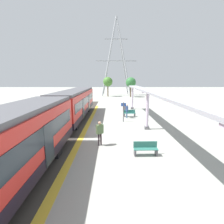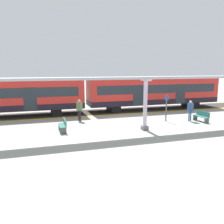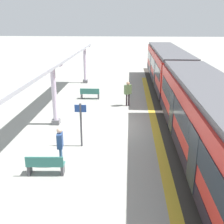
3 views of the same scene
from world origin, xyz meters
name	(u,v)px [view 2 (image 2 of 3)]	position (x,y,z in m)	size (l,w,h in m)	color
ground_plane	(131,121)	(0.00, 0.00, 0.00)	(176.00, 176.00, 0.00)	#999B92
tactile_edge_strip	(119,114)	(-3.05, 0.00, 0.00)	(0.46, 28.59, 0.01)	gold
trackbed	(114,111)	(-4.88, 0.00, 0.00)	(3.20, 40.59, 0.01)	#38332D
train_near_carriage	(2,97)	(-4.87, -10.31, 1.83)	(2.65, 14.27, 3.48)	red
train_far_carriage	(154,92)	(-4.87, 4.54, 1.83)	(2.65, 14.27, 3.48)	red
canopy_pillar_second	(145,105)	(2.83, -0.10, 1.82)	(1.10, 0.44, 3.59)	slate
canopy_beam	(144,78)	(2.83, -0.23, 3.67)	(1.20, 23.09, 0.16)	#A8AAB2
bench_near_end	(202,116)	(1.79, 5.48, 0.44)	(1.52, 0.53, 0.86)	#31756B
bench_mid_platform	(63,125)	(1.57, -5.67, 0.44)	(1.51, 0.46, 0.86)	#317265
platform_info_sign	(166,105)	(0.80, 2.76, 1.33)	(0.56, 0.10, 2.20)	#4C4C51
passenger_waiting_near_edge	(79,108)	(-1.40, -4.05, 1.11)	(0.56, 0.47, 1.78)	black
passenger_by_the_benches	(190,108)	(1.36, 4.66, 1.07)	(0.28, 0.52, 1.71)	#32547A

